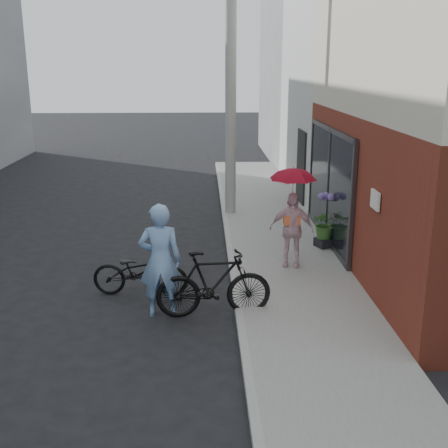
{
  "coord_description": "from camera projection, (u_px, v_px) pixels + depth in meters",
  "views": [
    {
      "loc": [
        0.39,
        -8.52,
        3.93
      ],
      "look_at": [
        0.76,
        1.4,
        1.1
      ],
      "focal_mm": 45.0,
      "sensor_mm": 36.0,
      "label": 1
    }
  ],
  "objects": [
    {
      "name": "ground",
      "position": [
        181.0,
        312.0,
        9.25
      ],
      "size": [
        80.0,
        80.0,
        0.0
      ],
      "primitive_type": "plane",
      "color": "black",
      "rests_on": "ground"
    },
    {
      "name": "east_building_far",
      "position": [
        362.0,
        75.0,
        23.92
      ],
      "size": [
        8.0,
        8.0,
        7.0
      ],
      "primitive_type": "cube",
      "color": "slate",
      "rests_on": "ground"
    },
    {
      "name": "bike_left",
      "position": [
        140.0,
        271.0,
        9.81
      ],
      "size": [
        1.73,
        0.74,
        0.88
      ],
      "primitive_type": "imported",
      "rotation": [
        0.0,
        0.0,
        1.47
      ],
      "color": "black",
      "rests_on": "ground"
    },
    {
      "name": "officer",
      "position": [
        160.0,
        261.0,
        8.88
      ],
      "size": [
        0.69,
        0.46,
        1.87
      ],
      "primitive_type": "imported",
      "rotation": [
        0.0,
        0.0,
        3.16
      ],
      "color": "#78A1D6",
      "rests_on": "ground"
    },
    {
      "name": "utility_pole",
      "position": [
        231.0,
        82.0,
        14.1
      ],
      "size": [
        0.28,
        0.28,
        7.0
      ],
      "primitive_type": "cylinder",
      "color": "#9E9E99",
      "rests_on": "ground"
    },
    {
      "name": "plaster_building",
      "position": [
        424.0,
        79.0,
        17.2
      ],
      "size": [
        8.0,
        6.0,
        7.0
      ],
      "primitive_type": "cube",
      "color": "silver",
      "rests_on": "ground"
    },
    {
      "name": "bike_right",
      "position": [
        214.0,
        284.0,
        8.95
      ],
      "size": [
        1.89,
        0.68,
        1.11
      ],
      "primitive_type": "imported",
      "rotation": [
        0.0,
        0.0,
        1.66
      ],
      "color": "black",
      "rests_on": "ground"
    },
    {
      "name": "kimono_woman",
      "position": [
        291.0,
        229.0,
        10.86
      ],
      "size": [
        0.92,
        0.55,
        1.46
      ],
      "primitive_type": "imported",
      "rotation": [
        0.0,
        0.0,
        -0.23
      ],
      "color": "silver",
      "rests_on": "sidewalk"
    },
    {
      "name": "curb",
      "position": [
        232.0,
        266.0,
        11.19
      ],
      "size": [
        0.12,
        24.0,
        0.12
      ],
      "primitive_type": "cube",
      "color": "#9E9E99",
      "rests_on": "ground"
    },
    {
      "name": "planter",
      "position": [
        324.0,
        242.0,
        12.16
      ],
      "size": [
        0.46,
        0.46,
        0.18
      ],
      "primitive_type": "cube",
      "rotation": [
        0.0,
        0.0,
        0.39
      ],
      "color": "black",
      "rests_on": "sidewalk"
    },
    {
      "name": "potted_plant",
      "position": [
        325.0,
        224.0,
        12.04
      ],
      "size": [
        0.59,
        0.51,
        0.66
      ],
      "primitive_type": "imported",
      "color": "#3C6E2C",
      "rests_on": "planter"
    },
    {
      "name": "parasol",
      "position": [
        293.0,
        173.0,
        10.56
      ],
      "size": [
        0.85,
        0.85,
        0.75
      ],
      "primitive_type": "imported",
      "color": "red",
      "rests_on": "kimono_woman"
    },
    {
      "name": "sidewalk",
      "position": [
        290.0,
        265.0,
        11.23
      ],
      "size": [
        2.2,
        24.0,
        0.12
      ],
      "primitive_type": "cube",
      "color": "gray",
      "rests_on": "ground"
    }
  ]
}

